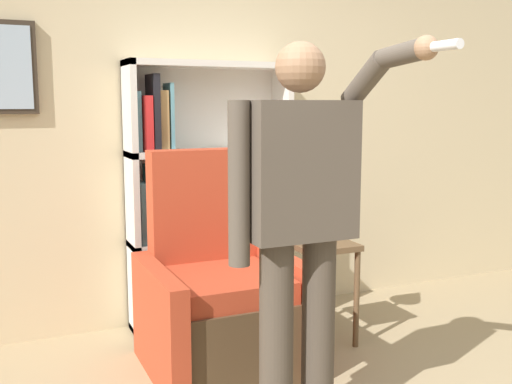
% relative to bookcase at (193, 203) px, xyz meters
% --- Properties ---
extents(wall_back, '(8.00, 0.11, 2.80)m').
position_rel_bookcase_xyz_m(wall_back, '(0.27, 0.16, 0.56)').
color(wall_back, beige).
rests_on(wall_back, ground_plane).
extents(bookcase, '(1.10, 0.28, 1.77)m').
position_rel_bookcase_xyz_m(bookcase, '(0.00, 0.00, 0.00)').
color(bookcase, silver).
rests_on(bookcase, ground_plane).
extents(armchair, '(0.85, 0.83, 1.23)m').
position_rel_bookcase_xyz_m(armchair, '(-0.06, -0.65, -0.46)').
color(armchair, '#4C3823').
rests_on(armchair, ground_plane).
extents(person_standing, '(0.62, 0.78, 1.75)m').
position_rel_bookcase_xyz_m(person_standing, '(-0.02, -1.53, 0.18)').
color(person_standing, '#473D33').
rests_on(person_standing, ground_plane).
extents(side_table, '(0.37, 0.37, 0.65)m').
position_rel_bookcase_xyz_m(side_table, '(0.63, -0.62, -0.33)').
color(side_table, brown).
rests_on(side_table, ground_plane).
extents(table_lamp, '(0.23, 0.23, 0.53)m').
position_rel_bookcase_xyz_m(table_lamp, '(0.63, -0.62, 0.21)').
color(table_lamp, '#B7B2A8').
rests_on(table_lamp, side_table).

